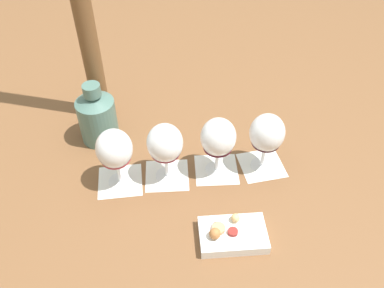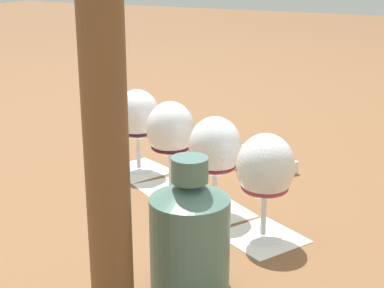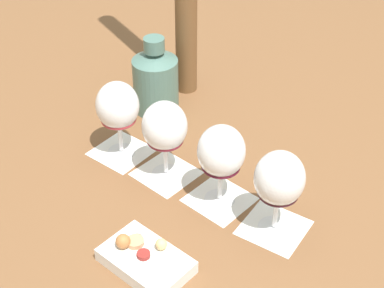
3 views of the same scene
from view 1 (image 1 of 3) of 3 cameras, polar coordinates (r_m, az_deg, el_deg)
ground_plane at (r=1.14m, az=0.18°, el=-4.19°), size 8.00×8.00×0.00m
tasting_card_0 at (r=1.14m, az=-10.04°, el=-5.14°), size 0.16×0.16×0.00m
tasting_card_1 at (r=1.14m, az=-3.53°, el=-4.41°), size 0.16×0.16×0.00m
tasting_card_2 at (r=1.15m, az=3.43°, el=-3.58°), size 0.16×0.16×0.00m
tasting_card_3 at (r=1.18m, az=9.73°, el=-2.94°), size 0.16×0.15×0.00m
wine_glass_0 at (r=1.05m, az=-10.83°, el=-0.92°), size 0.09×0.09×0.18m
wine_glass_1 at (r=1.05m, az=-3.81°, el=-0.13°), size 0.09×0.09×0.18m
wine_glass_2 at (r=1.07m, az=3.69°, el=0.71°), size 0.09×0.09×0.18m
wine_glass_3 at (r=1.09m, az=10.46°, el=1.29°), size 0.09×0.09×0.18m
ceramic_vase at (r=1.22m, az=-13.17°, el=3.83°), size 0.11×0.11×0.19m
snack_dish at (r=1.00m, az=5.59°, el=-12.50°), size 0.19×0.17×0.06m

